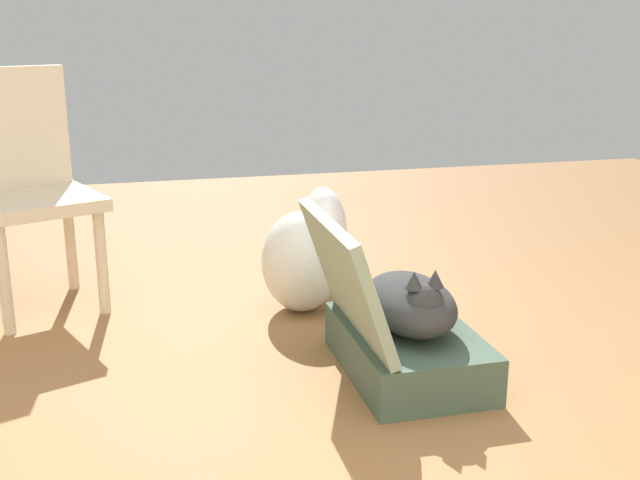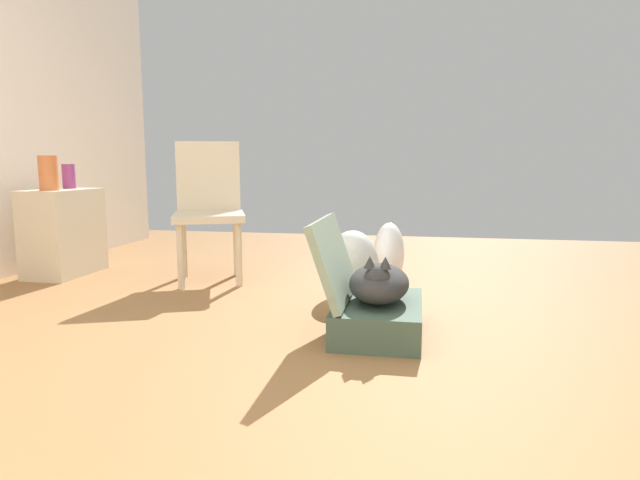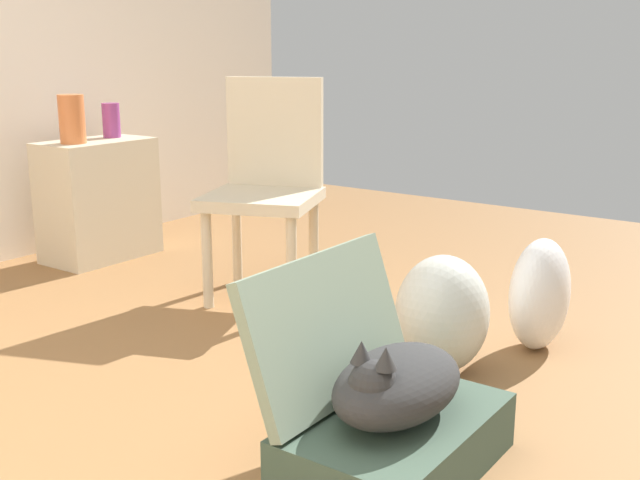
{
  "view_description": "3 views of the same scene",
  "coord_description": "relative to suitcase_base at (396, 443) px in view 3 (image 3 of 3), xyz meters",
  "views": [
    {
      "loc": [
        -1.87,
        0.37,
        1.13
      ],
      "look_at": [
        0.3,
        -0.18,
        0.5
      ],
      "focal_mm": 43.89,
      "sensor_mm": 36.0,
      "label": 1
    },
    {
      "loc": [
        -2.1,
        -0.67,
        0.81
      ],
      "look_at": [
        0.45,
        -0.2,
        0.43
      ],
      "focal_mm": 29.95,
      "sensor_mm": 36.0,
      "label": 2
    },
    {
      "loc": [
        -1.26,
        -1.42,
        1.09
      ],
      "look_at": [
        0.62,
        -0.07,
        0.51
      ],
      "focal_mm": 43.91,
      "sensor_mm": 36.0,
      "label": 3
    }
  ],
  "objects": [
    {
      "name": "vase_tall",
      "position": [
        0.82,
        2.33,
        0.66
      ],
      "size": [
        0.13,
        0.13,
        0.24
      ],
      "primitive_type": "cylinder",
      "color": "#CC6B38",
      "rests_on": "side_table"
    },
    {
      "name": "suitcase_lid",
      "position": [
        0.0,
        0.22,
        0.27
      ],
      "size": [
        0.62,
        0.16,
        0.39
      ],
      "primitive_type": "cube",
      "rotation": [
        1.24,
        0.0,
        0.0
      ],
      "color": "gray",
      "rests_on": "suitcase_base"
    },
    {
      "name": "plastic_bag_clear",
      "position": [
        1.05,
        0.01,
        0.13
      ],
      "size": [
        0.32,
        0.2,
        0.42
      ],
      "primitive_type": "ellipsoid",
      "color": "white",
      "rests_on": "ground"
    },
    {
      "name": "suitcase_base",
      "position": [
        0.0,
        0.0,
        0.0
      ],
      "size": [
        0.62,
        0.4,
        0.16
      ],
      "primitive_type": "cube",
      "color": "#384C3D",
      "rests_on": "ground"
    },
    {
      "name": "chair",
      "position": [
        1.0,
        1.25,
        0.43
      ],
      "size": [
        0.6,
        0.6,
        0.96
      ],
      "rotation": [
        0.0,
        0.0,
        -1.19
      ],
      "color": "beige",
      "rests_on": "ground"
    },
    {
      "name": "vase_short",
      "position": [
        1.1,
        2.38,
        0.63
      ],
      "size": [
        0.09,
        0.09,
        0.18
      ],
      "primitive_type": "cylinder",
      "color": "#8C387A",
      "rests_on": "side_table"
    },
    {
      "name": "cat",
      "position": [
        -0.01,
        0.0,
        0.17
      ],
      "size": [
        0.52,
        0.28,
        0.24
      ],
      "color": "#2D2D2D",
      "rests_on": "suitcase_base"
    },
    {
      "name": "plastic_bag_white",
      "position": [
        0.66,
        0.21,
        0.13
      ],
      "size": [
        0.33,
        0.32,
        0.41
      ],
      "primitive_type": "ellipsoid",
      "color": "silver",
      "rests_on": "ground"
    },
    {
      "name": "side_table",
      "position": [
        0.96,
        2.35,
        0.23
      ],
      "size": [
        0.57,
        0.33,
        0.62
      ],
      "primitive_type": "cube",
      "color": "beige",
      "rests_on": "ground"
    },
    {
      "name": "ground_plane",
      "position": [
        -0.37,
        0.5,
        -0.08
      ],
      "size": [
        7.68,
        7.68,
        0.0
      ],
      "primitive_type": "plane",
      "color": "olive",
      "rests_on": "ground"
    }
  ]
}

